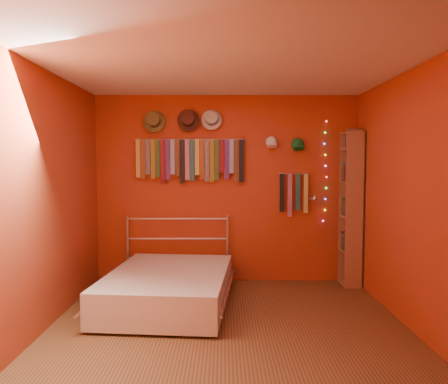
{
  "coord_description": "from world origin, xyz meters",
  "views": [
    {
      "loc": [
        -0.04,
        -4.11,
        1.6
      ],
      "look_at": [
        -0.04,
        0.9,
        1.27
      ],
      "focal_mm": 35.0,
      "sensor_mm": 36.0,
      "label": 1
    }
  ],
  "objects_px": {
    "reading_lamp": "(314,199)",
    "bed": "(169,287)",
    "tie_rack": "(190,158)",
    "bookshelf": "(354,208)"
  },
  "relations": [
    {
      "from": "tie_rack",
      "to": "bookshelf",
      "type": "distance_m",
      "value": 2.25
    },
    {
      "from": "tie_rack",
      "to": "reading_lamp",
      "type": "height_order",
      "value": "tie_rack"
    },
    {
      "from": "reading_lamp",
      "to": "bed",
      "type": "height_order",
      "value": "reading_lamp"
    },
    {
      "from": "reading_lamp",
      "to": "bed",
      "type": "xyz_separation_m",
      "value": [
        -1.79,
        -0.82,
        -0.93
      ]
    },
    {
      "from": "bookshelf",
      "to": "reading_lamp",
      "type": "bearing_deg",
      "value": -178.78
    },
    {
      "from": "bookshelf",
      "to": "bed",
      "type": "bearing_deg",
      "value": -160.2
    },
    {
      "from": "tie_rack",
      "to": "bed",
      "type": "distance_m",
      "value": 1.76
    },
    {
      "from": "bed",
      "to": "tie_rack",
      "type": "bearing_deg",
      "value": 85.27
    },
    {
      "from": "tie_rack",
      "to": "bookshelf",
      "type": "relative_size",
      "value": 0.72
    },
    {
      "from": "reading_lamp",
      "to": "bed",
      "type": "bearing_deg",
      "value": -155.31
    }
  ]
}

